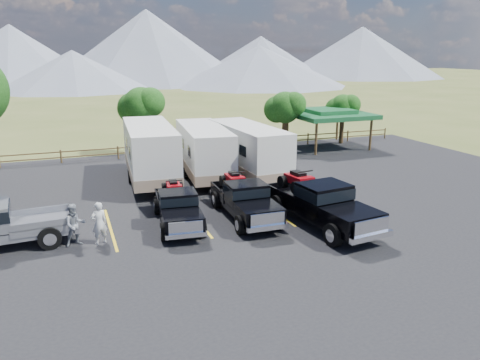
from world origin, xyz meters
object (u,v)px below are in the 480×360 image
object	(u,v)px
trailer_center	(204,152)
person_a	(99,223)
trailer_right	(248,151)
pavilion	(328,114)
rig_left	(178,206)
rig_center	(244,198)
person_b	(75,225)
rig_right	(320,202)
trailer_left	(150,153)

from	to	relation	value
trailer_center	person_a	xyz separation A→B (m)	(-7.02, -8.45, -0.81)
trailer_center	trailer_right	xyz separation A→B (m)	(2.65, -0.80, 0.02)
pavilion	rig_left	distance (m)	20.98
rig_left	trailer_right	xyz separation A→B (m)	(6.09, 6.52, 0.86)
rig_center	person_b	world-z (taller)	rig_center
rig_right	trailer_center	size ratio (longest dim) A/B	0.73
trailer_center	trailer_right	bearing A→B (deg)	-11.07
trailer_left	person_b	bearing A→B (deg)	-114.59
pavilion	trailer_center	world-z (taller)	trailer_center
rig_right	trailer_left	size ratio (longest dim) A/B	0.69
rig_right	trailer_right	size ratio (longest dim) A/B	0.73
pavilion	rig_center	world-z (taller)	pavilion
pavilion	trailer_center	distance (m)	14.00
pavilion	rig_center	bearing A→B (deg)	-132.91
rig_left	trailer_right	bearing A→B (deg)	53.06
person_a	person_b	size ratio (longest dim) A/B	1.01
trailer_center	trailer_right	size ratio (longest dim) A/B	0.99
rig_left	trailer_center	world-z (taller)	trailer_center
pavilion	rig_right	bearing A→B (deg)	-121.80
pavilion	trailer_center	bearing A→B (deg)	-153.86
person_a	person_b	xyz separation A→B (m)	(-0.95, 0.17, -0.01)
trailer_center	rig_left	bearing A→B (deg)	-109.50
rig_left	rig_right	xyz separation A→B (m)	(6.14, -2.39, 0.21)
rig_left	trailer_right	size ratio (longest dim) A/B	0.59
rig_right	person_b	xyz separation A→B (m)	(-10.66, 1.43, -0.19)
trailer_center	person_b	bearing A→B (deg)	-128.24
person_a	rig_left	bearing A→B (deg)	-177.42
pavilion	trailer_left	xyz separation A→B (m)	(-15.85, -5.91, -0.90)
rig_right	person_a	distance (m)	9.80
rig_right	person_b	world-z (taller)	rig_right
rig_right	trailer_left	bearing A→B (deg)	114.29
trailer_left	trailer_center	xyz separation A→B (m)	(3.31, -0.24, -0.13)
trailer_left	person_a	bearing A→B (deg)	-109.04
rig_center	rig_right	size ratio (longest dim) A/B	0.86
rig_center	trailer_center	size ratio (longest dim) A/B	0.63
trailer_right	rig_center	bearing A→B (deg)	-116.17
pavilion	person_b	distance (m)	25.14
rig_center	trailer_right	distance (m)	7.37
rig_left	person_a	distance (m)	3.75
trailer_center	pavilion	bearing A→B (deg)	31.78
trailer_right	trailer_left	bearing A→B (deg)	166.89
rig_center	pavilion	bearing A→B (deg)	48.76
rig_center	person_a	size ratio (longest dim) A/B	3.30
rig_left	person_b	xyz separation A→B (m)	(-4.53, -0.96, 0.02)
pavilion	person_b	size ratio (longest dim) A/B	3.46
pavilion	person_a	world-z (taller)	pavilion
person_a	person_b	world-z (taller)	person_a
trailer_left	trailer_center	world-z (taller)	trailer_left
rig_left	trailer_left	xyz separation A→B (m)	(0.12, 7.56, 0.97)
rig_center	person_a	xyz separation A→B (m)	(-6.81, -0.90, -0.05)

